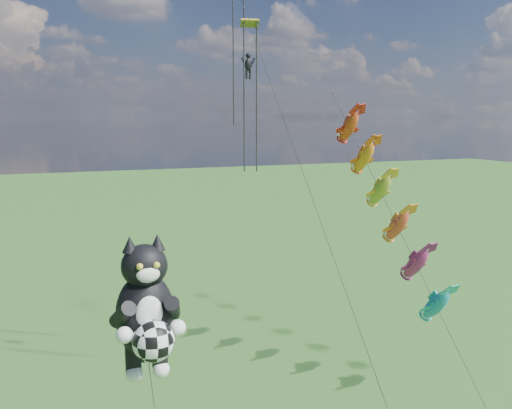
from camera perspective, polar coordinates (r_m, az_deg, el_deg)
name	(u,v)px	position (r m, az deg, el deg)	size (l,w,h in m)	color
cat_kite_rig	(147,310)	(21.45, -10.88, -10.31)	(2.49, 4.11, 11.32)	brown
fish_windsock_rig	(389,208)	(36.18, 13.12, -0.37)	(1.60, 15.94, 17.67)	brown
parafoil_rig	(251,69)	(34.01, -0.47, 13.44)	(2.70, 17.40, 23.40)	brown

